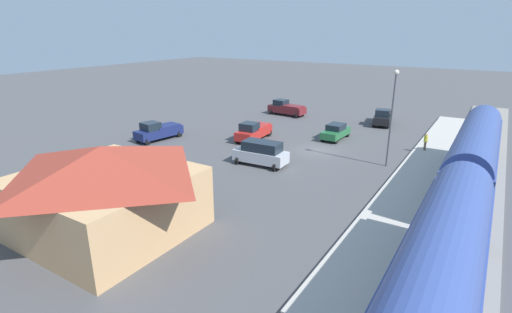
# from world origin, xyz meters

# --- Properties ---
(ground_plane) EXTENTS (200.00, 200.00, 0.00)m
(ground_plane) POSITION_xyz_m (0.00, 0.00, 0.00)
(ground_plane) COLOR #4C4C4F
(railway_track) EXTENTS (4.80, 70.00, 0.30)m
(railway_track) POSITION_xyz_m (-14.00, 0.00, 0.09)
(railway_track) COLOR gray
(railway_track) RESTS_ON ground
(platform) EXTENTS (3.20, 46.00, 0.30)m
(platform) POSITION_xyz_m (-10.00, 0.00, 0.15)
(platform) COLOR #B7B2A8
(platform) RESTS_ON ground
(station_building) EXTENTS (9.96, 9.57, 5.44)m
(station_building) POSITION_xyz_m (4.00, 22.00, 2.82)
(station_building) COLOR tan
(station_building) RESTS_ON ground
(pedestrian_on_platform) EXTENTS (0.36, 0.36, 1.71)m
(pedestrian_on_platform) POSITION_xyz_m (-9.39, -5.04, 1.28)
(pedestrian_on_platform) COLOR brown
(pedestrian_on_platform) RESTS_ON platform
(pickup_maroon) EXTENTS (5.55, 2.84, 2.14)m
(pickup_maroon) POSITION_xyz_m (10.71, -13.50, 1.03)
(pickup_maroon) COLOR maroon
(pickup_maroon) RESTS_ON ground
(sedan_green) EXTENTS (1.98, 4.56, 1.74)m
(sedan_green) POSITION_xyz_m (0.01, -5.16, 0.88)
(sedan_green) COLOR #236638
(sedan_green) RESTS_ON ground
(pickup_black) EXTENTS (2.91, 5.67, 2.14)m
(pickup_black) POSITION_xyz_m (-2.55, -15.07, 1.03)
(pickup_black) COLOR black
(pickup_black) RESTS_ON ground
(pickup_red) EXTENTS (2.34, 5.53, 2.14)m
(pickup_red) POSITION_xyz_m (7.62, 0.06, 1.03)
(pickup_red) COLOR red
(pickup_red) RESTS_ON ground
(suv_silver) EXTENTS (5.00, 2.60, 2.22)m
(suv_silver) POSITION_xyz_m (2.56, 6.71, 1.15)
(suv_silver) COLOR silver
(suv_silver) RESTS_ON ground
(pickup_navy) EXTENTS (2.73, 5.63, 2.14)m
(pickup_navy) POSITION_xyz_m (16.66, 5.63, 1.03)
(pickup_navy) COLOR navy
(pickup_navy) RESTS_ON ground
(light_pole_near_platform) EXTENTS (0.44, 0.44, 8.56)m
(light_pole_near_platform) POSITION_xyz_m (-7.20, 0.93, 5.31)
(light_pole_near_platform) COLOR #515156
(light_pole_near_platform) RESTS_ON ground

